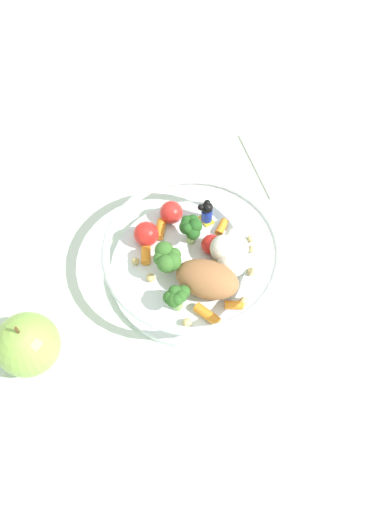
% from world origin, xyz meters
% --- Properties ---
extents(ground_plane, '(2.40, 2.40, 0.00)m').
position_xyz_m(ground_plane, '(0.00, 0.00, 0.00)').
color(ground_plane, silver).
extents(food_container, '(0.22, 0.22, 0.06)m').
position_xyz_m(food_container, '(0.01, -0.00, 0.03)').
color(food_container, white).
rests_on(food_container, ground_plane).
extents(loose_apple, '(0.08, 0.08, 0.09)m').
position_xyz_m(loose_apple, '(0.21, 0.12, 0.04)').
color(loose_apple, '#8CB74C').
rests_on(loose_apple, ground_plane).
extents(folded_napkin, '(0.14, 0.15, 0.01)m').
position_xyz_m(folded_napkin, '(-0.12, -0.19, 0.00)').
color(folded_napkin, silver).
rests_on(folded_napkin, ground_plane).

